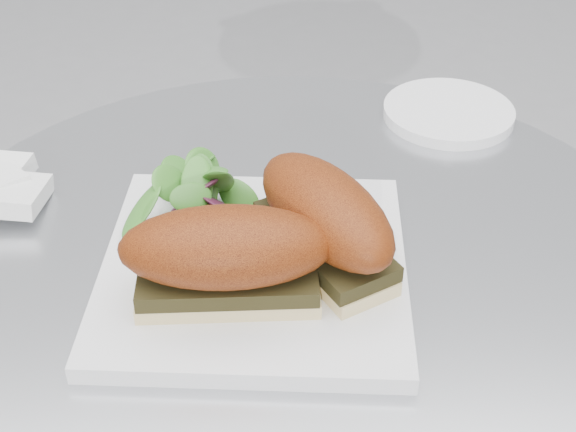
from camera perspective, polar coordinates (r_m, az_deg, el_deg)
The scene contains 5 objects.
plate at distance 0.68m, azimuth -2.41°, elevation -3.74°, with size 0.25×0.25×0.02m, color white.
sandwich_left at distance 0.61m, azimuth -4.37°, elevation -2.85°, with size 0.16×0.08×0.08m.
sandwich_right at distance 0.65m, azimuth 2.65°, elevation -0.16°, with size 0.14×0.18×0.08m.
salad at distance 0.72m, azimuth -6.42°, elevation 1.95°, with size 0.11×0.11×0.05m, color #3C832A, non-canonical shape.
saucer at distance 0.92m, azimuth 11.34°, elevation 7.24°, with size 0.14×0.14×0.01m, color white.
Camera 1 is at (-0.04, -0.54, 1.17)m, focal length 50.00 mm.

